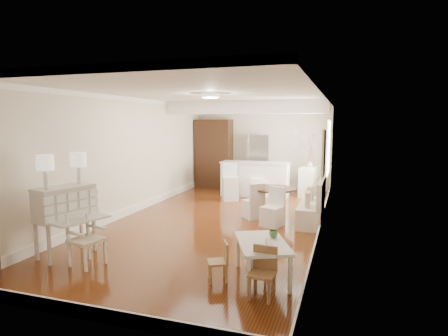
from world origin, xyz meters
The scene contains 19 objects.
room centered at (0.04, 0.32, 1.98)m, with size 9.00×9.04×2.82m.
secretary_bureau centered at (-1.70, -2.86, 0.59)m, with size 0.92×0.94×1.17m, color beige.
gustavian_armchair centered at (-1.08, -3.13, 0.42)m, with size 0.48×0.48×0.83m, color white.
kids_table centered at (1.60, -2.79, 0.27)m, with size 0.65×1.09×0.55m, color white.
kids_chair_a centered at (1.03, -3.04, 0.28)m, with size 0.27×0.27×0.56m, color tan.
kids_chair_b centered at (1.57, -2.98, 0.31)m, with size 0.30×0.30×0.62m, color #AA7F4D.
kids_chair_c centered at (1.73, -3.36, 0.33)m, with size 0.32×0.32×0.66m, color #976B45.
banquette centered at (1.99, 0.50, 0.49)m, with size 0.52×1.60×0.98m, color silver.
dining_table centered at (1.10, 0.74, 0.34)m, with size 1.01×1.01×0.69m, color #492717.
slip_chair_near centered at (1.23, -0.04, 0.42)m, with size 0.40×0.41×0.84m, color white.
slip_chair_far centered at (0.68, 0.48, 0.42)m, with size 0.40×0.41×0.84m, color white.
breakfast_counter centered at (0.10, 3.10, 0.52)m, with size 2.05×0.65×1.03m, color white.
bar_stool_left centered at (-0.41, 2.25, 0.53)m, with size 0.42×0.42×1.06m, color silver.
bar_stool_right centered at (0.23, 2.79, 0.47)m, with size 0.37×0.37×0.93m, color white.
pantry_cabinet centered at (-1.60, 4.18, 1.15)m, with size 1.20×0.60×2.30m, color #381E11.
fridge centered at (0.30, 4.15, 0.90)m, with size 0.75×0.65×1.80m, color silver.
sideboard centered at (1.69, 3.53, 0.45)m, with size 0.42×0.94×0.89m, color silver.
pencil_cup centered at (1.71, -2.53, 0.60)m, with size 0.13×0.13×0.10m, color #548F53.
branch_vase centered at (1.67, 3.51, 0.98)m, with size 0.17×0.17×0.18m, color silver.
Camera 1 is at (2.67, -7.78, 2.21)m, focal length 30.00 mm.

